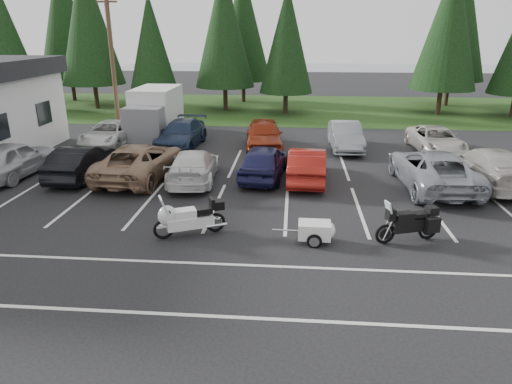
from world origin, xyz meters
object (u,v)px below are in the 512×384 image
object	(u,v)px
car_near_6	(433,169)
touring_motorcycle	(189,215)
car_near_3	(194,166)
adventure_motorcycle	(408,220)
car_near_1	(81,162)
car_near_5	(307,165)
car_far_1	(181,134)
car_near_7	(489,167)
car_near_4	(264,161)
car_far_2	(264,135)
car_far_4	(436,140)
box_truck	(152,113)
cargo_trailer	(314,232)
utility_pole	(112,59)
car_far_0	(110,133)
car_far_3	(346,136)
car_near_2	(140,161)
car_near_0	(12,159)

from	to	relation	value
car_near_6	touring_motorcycle	distance (m)	10.70
car_near_3	adventure_motorcycle	distance (m)	9.65
car_near_1	car_near_5	bearing A→B (deg)	-177.88
car_far_1	car_near_7	bearing A→B (deg)	-17.12
car_near_1	car_near_4	bearing A→B (deg)	-175.60
car_near_3	car_near_5	size ratio (longest dim) A/B	1.06
car_near_1	car_far_2	world-z (taller)	car_far_2
touring_motorcycle	car_far_4	bearing A→B (deg)	22.76
box_truck	touring_motorcycle	distance (m)	15.17
car_far_2	cargo_trailer	xyz separation A→B (m)	(2.35, -11.67, -0.50)
car_near_4	car_far_4	xyz separation A→B (m)	(9.00, 5.37, -0.09)
car_near_6	car_far_2	xyz separation A→B (m)	(-7.49, 5.92, 0.03)
car_far_1	car_far_2	distance (m)	4.72
car_far_1	car_far_2	size ratio (longest dim) A/B	1.04
car_near_7	car_far_2	world-z (taller)	car_far_2
car_far_1	car_near_6	bearing A→B (deg)	-23.02
car_far_4	car_near_7	bearing A→B (deg)	-86.28
utility_pole	car_near_7	xyz separation A→B (m)	(19.03, -7.50, -3.90)
car_near_5	car_near_6	size ratio (longest dim) A/B	0.78
car_near_5	adventure_motorcycle	world-z (taller)	car_near_5
car_near_3	touring_motorcycle	distance (m)	5.70
car_near_1	car_far_0	world-z (taller)	car_near_1
car_near_1	adventure_motorcycle	size ratio (longest dim) A/B	1.90
car_far_3	cargo_trailer	size ratio (longest dim) A/B	3.11
car_near_2	car_near_4	distance (m)	5.53
car_far_4	car_far_3	bearing A→B (deg)	174.76
car_far_3	car_far_4	distance (m)	4.83
car_near_2	car_near_6	distance (m)	12.67
car_near_0	car_near_3	world-z (taller)	car_near_0
car_near_1	adventure_motorcycle	distance (m)	14.21
utility_pole	car_near_1	xyz separation A→B (m)	(1.23, -7.97, -3.96)
car_near_1	car_far_1	bearing A→B (deg)	-117.49
car_near_5	car_near_0	bearing A→B (deg)	4.63
car_near_3	car_near_7	bearing A→B (deg)	178.47
car_near_7	car_far_0	size ratio (longest dim) A/B	1.14
car_near_2	car_far_1	world-z (taller)	car_near_2
car_near_5	car_far_3	size ratio (longest dim) A/B	0.99
box_truck	car_far_2	size ratio (longest dim) A/B	1.15
car_far_2	car_far_4	xyz separation A→B (m)	(9.34, 0.17, -0.16)
car_far_2	car_far_3	distance (m)	4.53
car_near_7	car_far_4	bearing A→B (deg)	-86.35
car_near_6	car_far_3	bearing A→B (deg)	-67.19
touring_motorcycle	car_far_0	bearing A→B (deg)	97.69
box_truck	car_far_3	distance (m)	11.82
car_far_3	touring_motorcycle	xyz separation A→B (m)	(-6.15, -11.88, -0.03)
car_far_3	adventure_motorcycle	world-z (taller)	car_far_3
car_far_2	car_far_3	size ratio (longest dim) A/B	1.08
car_near_4	car_near_6	size ratio (longest dim) A/B	0.77
car_near_1	car_far_3	distance (m)	13.81
car_far_1	car_far_3	distance (m)	9.23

